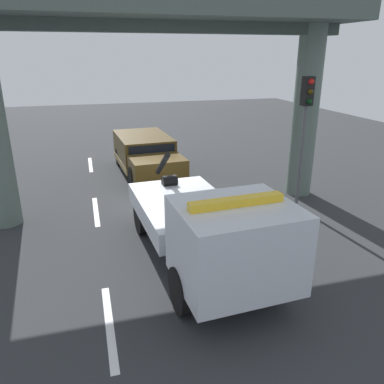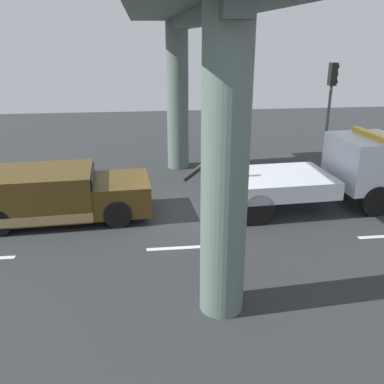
% 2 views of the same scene
% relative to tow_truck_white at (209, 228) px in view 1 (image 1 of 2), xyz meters
% --- Properties ---
extents(ground_plane, '(60.00, 40.00, 0.10)m').
position_rel_tow_truck_white_xyz_m(ground_plane, '(-4.70, -0.05, -1.25)').
color(ground_plane, '#2D3033').
extents(lane_stripe_west, '(2.60, 0.16, 0.01)m').
position_rel_tow_truck_white_xyz_m(lane_stripe_west, '(-10.70, -2.47, -1.20)').
color(lane_stripe_west, silver).
rests_on(lane_stripe_west, ground).
extents(lane_stripe_mid, '(2.60, 0.16, 0.01)m').
position_rel_tow_truck_white_xyz_m(lane_stripe_mid, '(-4.70, -2.47, -1.20)').
color(lane_stripe_mid, silver).
rests_on(lane_stripe_mid, ground).
extents(lane_stripe_east, '(2.60, 0.16, 0.01)m').
position_rel_tow_truck_white_xyz_m(lane_stripe_east, '(1.30, -2.47, -1.20)').
color(lane_stripe_east, silver).
rests_on(lane_stripe_east, ground).
extents(tow_truck_white, '(7.31, 2.71, 2.46)m').
position_rel_tow_truck_white_xyz_m(tow_truck_white, '(0.00, 0.00, 0.00)').
color(tow_truck_white, silver).
rests_on(tow_truck_white, ground).
extents(towed_van_green, '(5.31, 2.47, 1.58)m').
position_rel_tow_truck_white_xyz_m(towed_van_green, '(-8.73, -0.05, -0.42)').
color(towed_van_green, '#4C3814').
rests_on(towed_van_green, ground).
extents(overpass_structure, '(3.60, 12.28, 6.90)m').
position_rel_tow_truck_white_xyz_m(overpass_structure, '(-4.47, -0.05, 4.57)').
color(overpass_structure, '#596B60').
rests_on(overpass_structure, ground).
extents(traffic_light_near, '(0.39, 0.32, 4.38)m').
position_rel_tow_truck_white_xyz_m(traffic_light_near, '(-3.18, 4.28, 1.99)').
color(traffic_light_near, '#515456').
rests_on(traffic_light_near, ground).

